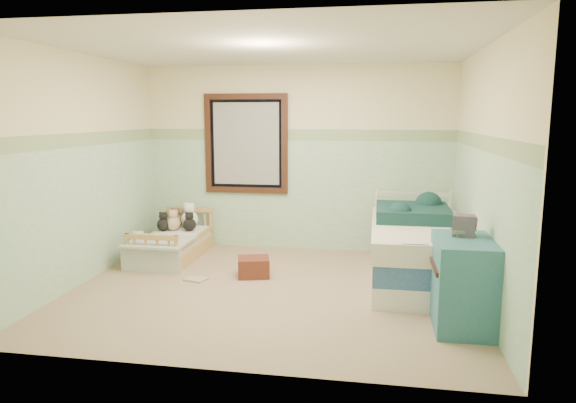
% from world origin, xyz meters
% --- Properties ---
extents(floor, '(4.20, 3.60, 0.02)m').
position_xyz_m(floor, '(0.00, 0.00, -0.01)').
color(floor, gray).
rests_on(floor, ground).
extents(ceiling, '(4.20, 3.60, 0.02)m').
position_xyz_m(ceiling, '(0.00, 0.00, 2.51)').
color(ceiling, beige).
rests_on(ceiling, wall_back).
extents(wall_back, '(4.20, 0.04, 2.50)m').
position_xyz_m(wall_back, '(0.00, 1.80, 1.25)').
color(wall_back, beige).
rests_on(wall_back, floor).
extents(wall_front, '(4.20, 0.04, 2.50)m').
position_xyz_m(wall_front, '(0.00, -1.80, 1.25)').
color(wall_front, beige).
rests_on(wall_front, floor).
extents(wall_left, '(0.04, 3.60, 2.50)m').
position_xyz_m(wall_left, '(-2.10, 0.00, 1.25)').
color(wall_left, beige).
rests_on(wall_left, floor).
extents(wall_right, '(0.04, 3.60, 2.50)m').
position_xyz_m(wall_right, '(2.10, 0.00, 1.25)').
color(wall_right, beige).
rests_on(wall_right, floor).
extents(wainscot_mint, '(4.20, 0.01, 1.50)m').
position_xyz_m(wainscot_mint, '(0.00, 1.79, 0.75)').
color(wainscot_mint, '#96B39D').
rests_on(wainscot_mint, floor).
extents(border_strip, '(4.20, 0.01, 0.15)m').
position_xyz_m(border_strip, '(0.00, 1.79, 1.57)').
color(border_strip, '#4A744D').
rests_on(border_strip, wall_back).
extents(window_frame, '(1.16, 0.06, 1.36)m').
position_xyz_m(window_frame, '(-0.70, 1.76, 1.45)').
color(window_frame, black).
rests_on(window_frame, wall_back).
extents(window_blinds, '(0.92, 0.01, 1.12)m').
position_xyz_m(window_blinds, '(-0.70, 1.77, 1.45)').
color(window_blinds, '#B2B3AB').
rests_on(window_blinds, window_frame).
extents(toddler_bed_frame, '(0.68, 1.35, 0.17)m').
position_xyz_m(toddler_bed_frame, '(-1.52, 1.05, 0.09)').
color(toddler_bed_frame, '#976D43').
rests_on(toddler_bed_frame, floor).
extents(toddler_mattress, '(0.62, 1.29, 0.12)m').
position_xyz_m(toddler_mattress, '(-1.52, 1.05, 0.23)').
color(toddler_mattress, white).
rests_on(toddler_mattress, toddler_bed_frame).
extents(patchwork_quilt, '(0.73, 0.68, 0.03)m').
position_xyz_m(patchwork_quilt, '(-1.52, 0.63, 0.31)').
color(patchwork_quilt, '#829DC0').
rests_on(patchwork_quilt, toddler_mattress).
extents(plush_bed_brown, '(0.18, 0.18, 0.18)m').
position_xyz_m(plush_bed_brown, '(-1.67, 1.55, 0.39)').
color(plush_bed_brown, brown).
rests_on(plush_bed_brown, toddler_mattress).
extents(plush_bed_white, '(0.24, 0.24, 0.24)m').
position_xyz_m(plush_bed_white, '(-1.47, 1.55, 0.41)').
color(plush_bed_white, white).
rests_on(plush_bed_white, toddler_mattress).
extents(plush_bed_tan, '(0.19, 0.19, 0.19)m').
position_xyz_m(plush_bed_tan, '(-1.62, 1.33, 0.39)').
color(plush_bed_tan, tan).
rests_on(plush_bed_tan, toddler_mattress).
extents(plush_bed_dark, '(0.18, 0.18, 0.18)m').
position_xyz_m(plush_bed_dark, '(-1.39, 1.33, 0.38)').
color(plush_bed_dark, black).
rests_on(plush_bed_dark, toddler_mattress).
extents(plush_floor_cream, '(0.24, 0.24, 0.24)m').
position_xyz_m(plush_floor_cream, '(-1.95, 0.95, 0.12)').
color(plush_floor_cream, beige).
rests_on(plush_floor_cream, floor).
extents(plush_floor_tan, '(0.24, 0.24, 0.24)m').
position_xyz_m(plush_floor_tan, '(-1.54, 0.67, 0.12)').
color(plush_floor_tan, tan).
rests_on(plush_floor_tan, floor).
extents(twin_bed_frame, '(0.97, 1.94, 0.22)m').
position_xyz_m(twin_bed_frame, '(1.55, 0.54, 0.11)').
color(twin_bed_frame, silver).
rests_on(twin_bed_frame, floor).
extents(twin_boxspring, '(0.97, 1.94, 0.22)m').
position_xyz_m(twin_boxspring, '(1.55, 0.54, 0.33)').
color(twin_boxspring, navy).
rests_on(twin_boxspring, twin_bed_frame).
extents(twin_mattress, '(1.01, 1.98, 0.22)m').
position_xyz_m(twin_mattress, '(1.55, 0.54, 0.55)').
color(twin_mattress, white).
rests_on(twin_mattress, twin_boxspring).
extents(teal_blanket, '(0.82, 0.87, 0.14)m').
position_xyz_m(teal_blanket, '(1.50, 0.84, 0.73)').
color(teal_blanket, '#0A2C28').
rests_on(teal_blanket, twin_mattress).
extents(dresser, '(0.49, 0.78, 0.78)m').
position_xyz_m(dresser, '(1.85, -0.65, 0.39)').
color(dresser, '#2B6574').
rests_on(dresser, floor).
extents(book_stack, '(0.21, 0.17, 0.19)m').
position_xyz_m(book_stack, '(1.85, -0.53, 0.88)').
color(book_stack, brown).
rests_on(book_stack, dresser).
extents(red_pillow, '(0.42, 0.39, 0.22)m').
position_xyz_m(red_pillow, '(-0.29, 0.43, 0.11)').
color(red_pillow, '#963B23').
rests_on(red_pillow, floor).
extents(floor_book, '(0.27, 0.23, 0.02)m').
position_xyz_m(floor_book, '(-0.90, 0.18, 0.01)').
color(floor_book, gold).
rests_on(floor_book, floor).
extents(extra_plush_0, '(0.18, 0.18, 0.18)m').
position_xyz_m(extra_plush_0, '(-1.73, 1.27, 0.38)').
color(extra_plush_0, black).
rests_on(extra_plush_0, toddler_mattress).
extents(extra_plush_1, '(0.17, 0.17, 0.17)m').
position_xyz_m(extra_plush_1, '(-1.69, 1.47, 0.38)').
color(extra_plush_1, tan).
rests_on(extra_plush_1, toddler_mattress).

